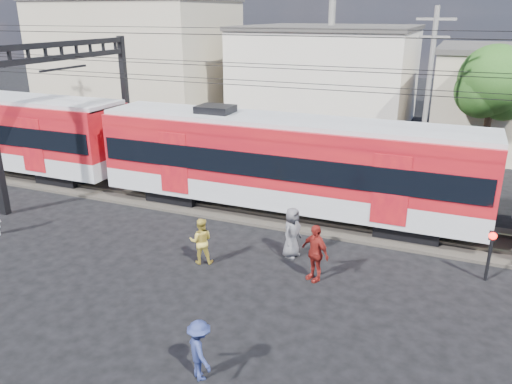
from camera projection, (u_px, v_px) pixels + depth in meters
ground at (159, 303)px, 14.91m from camera, size 120.00×120.00×0.00m
track_bed at (260, 209)px, 21.84m from camera, size 70.00×3.40×0.12m
rail_near at (253, 213)px, 21.15m from camera, size 70.00×0.12×0.12m
rail_far at (266, 201)px, 22.45m from camera, size 70.00×0.12×0.12m
commuter_train at (291, 161)px, 20.55m from camera, size 50.30×3.08×4.17m
catenary at (88, 82)px, 23.23m from camera, size 70.00×9.30×7.52m
building_west at (139, 59)px, 40.30m from camera, size 14.28×10.20×9.30m
building_midwest at (329, 76)px, 37.87m from camera, size 12.24×12.24×7.30m
utility_pole_mid at (428, 92)px, 24.26m from camera, size 1.80×0.24×8.50m
tree_near at (497, 85)px, 25.77m from camera, size 3.82×3.64×6.72m
pedestrian_b at (201, 241)px, 17.05m from camera, size 0.98×0.88×1.64m
pedestrian_c at (200, 350)px, 11.61m from camera, size 1.13×1.08×1.54m
pedestrian_d at (315, 253)px, 15.91m from camera, size 1.21×0.96×1.92m
pedestrian_e at (292, 232)px, 17.48m from camera, size 0.77×1.00×1.83m
crossing_signal at (491, 247)px, 15.76m from camera, size 0.25×0.25×1.74m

